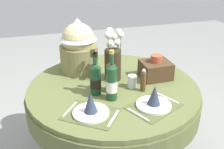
{
  "coord_description": "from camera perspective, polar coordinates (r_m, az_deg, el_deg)",
  "views": [
    {
      "loc": [
        -0.54,
        -1.77,
        1.73
      ],
      "look_at": [
        0.0,
        0.03,
        0.82
      ],
      "focal_mm": 42.75,
      "sensor_mm": 36.0,
      "label": 1
    }
  ],
  "objects": [
    {
      "name": "flower_vase",
      "position": [
        2.13,
        0.17,
        3.25
      ],
      "size": [
        0.15,
        0.26,
        0.44
      ],
      "color": "#332819",
      "rests_on": "dining_table"
    },
    {
      "name": "wine_bottle_centre",
      "position": [
        1.94,
        -3.54,
        -0.9
      ],
      "size": [
        0.08,
        0.08,
        0.32
      ],
      "color": "#194223",
      "rests_on": "dining_table"
    },
    {
      "name": "place_setting_right",
      "position": [
        1.83,
        8.96,
        -5.52
      ],
      "size": [
        0.42,
        0.38,
        0.16
      ],
      "color": "#4E562F",
      "rests_on": "dining_table"
    },
    {
      "name": "place_setting_left",
      "position": [
        1.74,
        -4.56,
        -7.17
      ],
      "size": [
        0.43,
        0.41,
        0.16
      ],
      "color": "#4E562F",
      "rests_on": "dining_table"
    },
    {
      "name": "pepper_mill",
      "position": [
        2.0,
        6.7,
        -1.35
      ],
      "size": [
        0.04,
        0.04,
        0.18
      ],
      "color": "brown",
      "rests_on": "dining_table"
    },
    {
      "name": "dining_table",
      "position": [
        2.17,
        0.25,
        -5.51
      ],
      "size": [
        1.36,
        1.36,
        0.74
      ],
      "color": "#5B6638",
      "rests_on": "ground"
    },
    {
      "name": "gift_tub_back_left",
      "position": [
        2.29,
        -7.18,
        6.51
      ],
      "size": [
        0.33,
        0.33,
        0.46
      ],
      "color": "olive",
      "rests_on": "dining_table"
    },
    {
      "name": "tumbler_near_right",
      "position": [
        2.06,
        4.31,
        -1.48
      ],
      "size": [
        0.07,
        0.07,
        0.1
      ],
      "primitive_type": "cylinder",
      "color": "silver",
      "rests_on": "dining_table"
    },
    {
      "name": "woven_basket_side_right",
      "position": [
        2.22,
        9.31,
        1.15
      ],
      "size": [
        0.24,
        0.21,
        0.2
      ],
      "color": "#47331E",
      "rests_on": "dining_table"
    },
    {
      "name": "wine_bottle_rear",
      "position": [
        1.86,
        -0.07,
        -1.5
      ],
      "size": [
        0.08,
        0.08,
        0.37
      ],
      "color": "#194223",
      "rests_on": "dining_table"
    },
    {
      "name": "wine_bottle_left",
      "position": [
        1.96,
        -0.27,
        -0.38
      ],
      "size": [
        0.08,
        0.08,
        0.33
      ],
      "color": "#422814",
      "rests_on": "dining_table"
    }
  ]
}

